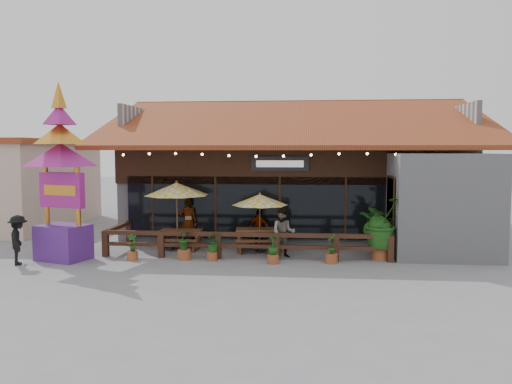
# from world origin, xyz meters

# --- Properties ---
(ground) EXTENTS (100.00, 100.00, 0.00)m
(ground) POSITION_xyz_m (0.00, 0.00, 0.00)
(ground) COLOR gray
(ground) RESTS_ON ground
(restaurant_building) EXTENTS (15.50, 14.73, 6.09)m
(restaurant_building) POSITION_xyz_m (0.26, 6.61, 2.21)
(restaurant_building) COLOR #B4B4B9
(restaurant_building) RESTS_ON ground
(patio_railing) EXTENTS (10.00, 2.60, 0.92)m
(patio_railing) POSITION_xyz_m (-2.25, -0.27, 0.61)
(patio_railing) COLOR #482719
(patio_railing) RESTS_ON ground
(umbrella_left) EXTENTS (3.23, 3.23, 2.59)m
(umbrella_left) POSITION_xyz_m (-4.30, 0.95, 2.26)
(umbrella_left) COLOR brown
(umbrella_left) RESTS_ON ground
(umbrella_right) EXTENTS (2.33, 2.33, 2.19)m
(umbrella_right) POSITION_xyz_m (-1.18, 0.81, 1.91)
(umbrella_right) COLOR brown
(umbrella_right) RESTS_ON ground
(picnic_table_left) EXTENTS (1.54, 1.33, 0.73)m
(picnic_table_left) POSITION_xyz_m (-4.18, 1.01, 0.50)
(picnic_table_left) COLOR brown
(picnic_table_left) RESTS_ON ground
(picnic_table_right) EXTENTS (1.88, 1.67, 0.83)m
(picnic_table_right) POSITION_xyz_m (-1.20, 0.92, 0.56)
(picnic_table_right) COLOR brown
(picnic_table_right) RESTS_ON ground
(thai_sign_tower) EXTENTS (3.01, 3.01, 6.44)m
(thai_sign_tower) POSITION_xyz_m (-7.71, -1.15, 3.40)
(thai_sign_tower) COLOR #562382
(thai_sign_tower) RESTS_ON ground
(tropical_plant) EXTENTS (2.06, 2.01, 2.16)m
(tropical_plant) POSITION_xyz_m (3.02, -0.17, 1.24)
(tropical_plant) COLOR #964B29
(tropical_plant) RESTS_ON ground
(diner_a) EXTENTS (0.68, 0.45, 1.84)m
(diner_a) POSITION_xyz_m (-4.06, 1.73, 0.92)
(diner_a) COLOR #351D11
(diner_a) RESTS_ON ground
(diner_b) EXTENTS (0.85, 0.67, 1.72)m
(diner_b) POSITION_xyz_m (-0.29, -0.09, 0.86)
(diner_b) COLOR #351D11
(diner_b) RESTS_ON ground
(diner_c) EXTENTS (0.94, 0.71, 1.48)m
(diner_c) POSITION_xyz_m (-1.26, 1.55, 0.74)
(diner_c) COLOR #351D11
(diner_c) RESTS_ON ground
(pedestrian) EXTENTS (1.03, 1.21, 1.62)m
(pedestrian) POSITION_xyz_m (-8.81, -2.00, 0.81)
(pedestrian) COLOR black
(pedestrian) RESTS_ON ground
(planter_a) EXTENTS (0.39, 0.37, 0.91)m
(planter_a) POSITION_xyz_m (-5.36, -1.02, 0.38)
(planter_a) COLOR #964B29
(planter_a) RESTS_ON ground
(planter_b) EXTENTS (0.48, 0.51, 1.09)m
(planter_b) POSITION_xyz_m (-3.63, -0.78, 0.49)
(planter_b) COLOR #964B29
(planter_b) RESTS_ON ground
(planter_c) EXTENTS (0.72, 0.72, 0.90)m
(planter_c) POSITION_xyz_m (-2.66, -0.82, 0.51)
(planter_c) COLOR #964B29
(planter_c) RESTS_ON ground
(planter_d) EXTENTS (0.49, 0.49, 0.94)m
(planter_d) POSITION_xyz_m (-0.58, -1.09, 0.45)
(planter_d) COLOR #964B29
(planter_d) RESTS_ON ground
(planter_e) EXTENTS (0.40, 0.40, 0.98)m
(planter_e) POSITION_xyz_m (1.33, -0.86, 0.41)
(planter_e) COLOR #964B29
(planter_e) RESTS_ON ground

